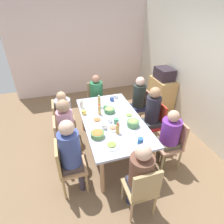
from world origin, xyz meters
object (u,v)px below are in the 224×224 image
cup_0 (116,96)px  cup_1 (140,141)px  person_4 (152,112)px  plate_0 (113,128)px  person_6 (97,94)px  bottle_2 (99,110)px  plate_3 (97,120)px  bottle_3 (99,102)px  person_1 (71,151)px  cup_6 (104,126)px  person_0 (138,99)px  bottle_0 (118,129)px  side_cabinet (161,95)px  plate_1 (112,145)px  cup_4 (84,112)px  dining_table (112,123)px  microwave (164,74)px  chair_3 (61,120)px  person_3 (64,112)px  plate_2 (129,115)px  bowl_1 (133,123)px  cup_5 (110,120)px  chair_1 (67,165)px  person_2 (169,134)px  bottle_1 (82,104)px  chair_5 (142,189)px  chair_0 (141,107)px  person_5 (141,173)px  chair_2 (172,142)px  bowl_0 (110,110)px  cup_7 (105,108)px  chair_6 (96,99)px  cup_3 (112,99)px  cup_2 (116,121)px  chair_4 (155,122)px  person_7 (67,127)px

cup_0 → cup_1: (1.54, -0.12, 0.01)m
person_4 → plate_0: bearing=-72.2°
person_6 → bottle_2: bearing=-9.9°
plate_3 → bottle_3: bottle_3 is taller
person_1 → cup_6: bearing=123.5°
person_0 → bottle_0: size_ratio=6.22×
side_cabinet → plate_1: bearing=-46.8°
cup_1 → cup_4: cup_1 is taller
cup_4 → bottle_3: bearing=118.7°
dining_table → person_4: (-0.00, 0.80, 0.07)m
cup_4 → plate_3: bearing=33.3°
microwave → cup_6: bearing=-54.6°
chair_3 → side_cabinet: same height
person_3 → plate_2: 1.30m
chair_3 → cup_4: 0.61m
dining_table → cup_4: size_ratio=15.01×
person_0 → plate_2: (0.63, -0.47, 0.04)m
bowl_1 → cup_5: bearing=-124.0°
dining_table → bottle_0: size_ratio=9.57×
bottle_0 → person_0: bearing=141.3°
chair_1 → cup_0: (-1.40, 1.22, 0.28)m
person_4 → side_cabinet: size_ratio=1.41×
chair_1 → bottle_2: (-0.85, 0.72, 0.34)m
side_cabinet → person_0: bearing=-61.4°
person_4 → cup_0: 0.91m
cup_0 → cup_6: 1.14m
person_3 → plate_1: 1.43m
person_2 → person_6: (-1.86, -0.80, -0.01)m
cup_4 → bottle_1: size_ratio=0.69×
chair_3 → plate_0: size_ratio=4.44×
person_4 → chair_5: 1.57m
chair_0 → person_5: person_5 is taller
person_0 → chair_2: (1.26, 0.09, -0.21)m
chair_1 → bowl_0: 1.30m
chair_3 → chair_5: size_ratio=1.00×
microwave → cup_4: bearing=-69.5°
person_6 → cup_6: 1.48m
bowl_1 → cup_7: (-0.66, -0.31, -0.02)m
chair_6 → microwave: size_ratio=1.88×
chair_0 → person_3: 1.71m
cup_3 → bowl_0: bearing=-22.8°
plate_1 → cup_7: 1.05m
plate_0 → cup_0: (-1.06, 0.40, 0.02)m
cup_1 → cup_2: same height
chair_2 → cup_0: 1.54m
chair_0 → chair_4: (0.63, 0.00, 0.00)m
cup_3 → cup_2: bearing=-12.0°
chair_1 → person_1: 0.27m
person_7 → microwave: bearing=114.1°
cup_1 → cup_6: 0.67m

